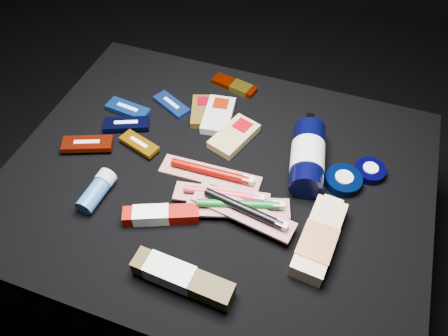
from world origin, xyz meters
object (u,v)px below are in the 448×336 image
(lotion_bottle, at_px, (308,157))
(toothpaste_carton_red, at_px, (158,215))
(bodywash_bottle, at_px, (319,240))
(deodorant_stick, at_px, (97,191))

(lotion_bottle, xyz_separation_m, toothpaste_carton_red, (-0.27, -0.25, -0.02))
(lotion_bottle, distance_m, toothpaste_carton_red, 0.37)
(lotion_bottle, distance_m, bodywash_bottle, 0.21)
(lotion_bottle, relative_size, deodorant_stick, 2.34)
(lotion_bottle, distance_m, deodorant_stick, 0.49)
(deodorant_stick, xyz_separation_m, toothpaste_carton_red, (0.15, -0.01, -0.01))
(deodorant_stick, height_order, toothpaste_carton_red, deodorant_stick)
(lotion_bottle, bearing_deg, toothpaste_carton_red, -147.07)
(lotion_bottle, relative_size, toothpaste_carton_red, 1.52)
(lotion_bottle, xyz_separation_m, deodorant_stick, (-0.42, -0.24, -0.02))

